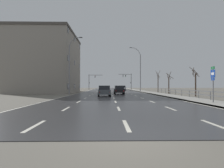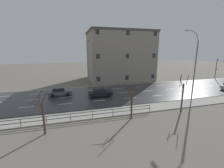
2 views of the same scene
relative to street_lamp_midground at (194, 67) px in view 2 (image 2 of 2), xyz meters
name	(u,v)px [view 2 (image 2 of 2)]	position (x,y,z in m)	size (l,w,h in m)	color
ground_plane	(181,88)	(-7.41, 4.49, -5.62)	(160.00, 160.00, 0.12)	#666056
road_asphalt_strip	(223,85)	(-7.41, 16.48, -5.55)	(14.00, 120.00, 0.03)	#303033
guardrail	(20,121)	(2.44, -24.29, -4.85)	(0.07, 30.89, 1.00)	#515459
street_lamp_midground	(194,67)	(0.00, 0.00, 0.00)	(2.88, 0.24, 11.43)	slate
street_lamp_left_bank	(88,65)	(-14.86, -14.87, -0.54)	(2.43, 0.24, 10.25)	slate
traffic_signal_left	(220,66)	(-14.34, 23.08, -1.72)	(5.19, 0.36, 5.78)	#38383A
car_near_left	(100,92)	(-6.11, -13.96, -4.75)	(1.87, 4.12, 1.57)	black
car_near_right	(60,92)	(-8.70, -20.88, -4.75)	(1.98, 4.18, 1.57)	#474C51
brick_building	(119,56)	(-21.89, -5.06, 1.10)	(12.49, 17.41, 13.30)	gray
bare_tree_near	(43,115)	(4.46, -21.65, -3.54)	(1.19, 1.50, 4.27)	#423328
bare_tree_mid	(131,104)	(3.67, -12.11, -3.61)	(1.43, 1.26, 4.29)	#423328
bare_tree_far	(182,96)	(3.49, -4.79, -3.32)	(1.17, 1.19, 5.11)	#423328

